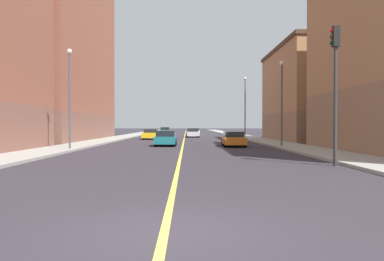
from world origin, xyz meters
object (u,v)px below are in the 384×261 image
car_orange (233,139)px  street_lamp_left_near (282,94)px  car_silver (193,133)px  car_teal (166,138)px  building_left_mid (323,94)px  car_white (194,132)px  building_right_midblock (50,50)px  street_lamp_right_near (70,88)px  traffic_light_left_near (335,76)px  street_lamp_left_far (245,101)px  car_green (165,131)px  car_yellow (151,134)px

car_orange → street_lamp_left_near: bearing=-26.2°
street_lamp_left_near → car_silver: (-6.73, 26.80, -3.64)m
car_teal → car_silver: car_teal is taller
building_left_mid → car_orange: bearing=-135.0°
building_left_mid → car_white: size_ratio=4.00×
building_right_midblock → street_lamp_right_near: size_ratio=3.60×
traffic_light_left_near → street_lamp_right_near: size_ratio=0.87×
street_lamp_left_far → car_green: (-11.74, 24.48, -4.20)m
car_silver → car_yellow: size_ratio=0.90×
car_white → car_green: car_green is taller
traffic_light_left_near → car_teal: 19.25m
building_right_midblock → car_green: 32.86m
car_white → car_orange: bearing=-85.4°
traffic_light_left_near → street_lamp_left_far: street_lamp_left_far is taller
street_lamp_left_near → street_lamp_left_far: (0.00, 20.00, 0.58)m
building_left_mid → street_lamp_right_near: building_left_mid is taller
traffic_light_left_near → car_white: 49.78m
street_lamp_right_near → car_orange: bearing=22.8°
car_white → street_lamp_left_far: bearing=-67.5°
street_lamp_left_near → street_lamp_left_far: size_ratio=0.86×
building_right_midblock → car_yellow: (11.67, 3.01, -10.04)m
car_silver → street_lamp_left_near: bearing=-75.9°
car_white → car_orange: (2.71, -33.49, -0.02)m
street_lamp_left_near → street_lamp_right_near: 16.20m
street_lamp_right_near → car_silver: size_ratio=1.70×
car_teal → car_silver: bearing=83.6°
traffic_light_left_near → car_teal: traffic_light_left_near is taller
building_right_midblock → car_yellow: bearing=14.4°
traffic_light_left_near → car_orange: size_ratio=1.44×
car_yellow → car_silver: bearing=56.8°
car_teal → car_orange: size_ratio=1.01×
building_left_mid → car_green: (-19.66, 31.11, -4.65)m
building_left_mid → car_green: bearing=122.3°
car_white → car_teal: 32.52m
car_teal → car_silver: size_ratio=1.05×
building_right_midblock → street_lamp_right_near: 21.45m
car_yellow → building_left_mid: bearing=-14.6°
street_lamp_right_near → car_teal: street_lamp_right_near is taller
street_lamp_left_far → car_yellow: 12.89m
car_teal → car_yellow: bearing=99.8°
car_white → car_silver: size_ratio=1.03×
street_lamp_right_near → car_silver: (9.12, 30.14, -3.79)m
traffic_light_left_near → car_green: traffic_light_left_near is taller
car_orange → car_yellow: (-8.46, 16.80, 0.00)m
street_lamp_right_near → street_lamp_left_far: (15.85, 23.34, 0.44)m
car_teal → car_green: 41.64m
street_lamp_left_near → car_teal: bearing=162.8°
street_lamp_left_far → traffic_light_left_near: bearing=-91.7°
car_white → car_orange: size_ratio=1.00×
car_silver → car_orange: car_silver is taller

